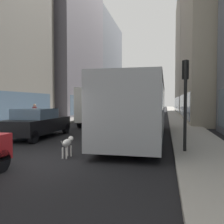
% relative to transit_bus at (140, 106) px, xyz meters
% --- Properties ---
extents(ground_plane, '(120.00, 120.00, 0.00)m').
position_rel_transit_bus_xyz_m(ground_plane, '(-2.80, 28.85, -1.78)').
color(ground_plane, black).
extents(sidewalk_left, '(2.40, 110.00, 0.15)m').
position_rel_transit_bus_xyz_m(sidewalk_left, '(-8.50, 28.85, -1.70)').
color(sidewalk_left, '#9E9991').
rests_on(sidewalk_left, ground).
extents(sidewalk_right, '(2.40, 110.00, 0.15)m').
position_rel_transit_bus_xyz_m(sidewalk_right, '(2.90, 28.85, -1.70)').
color(sidewalk_right, '#ADA89E').
rests_on(sidewalk_right, ground).
extents(building_left_far, '(9.14, 19.99, 20.35)m').
position_rel_transit_bus_xyz_m(building_left_far, '(-14.70, 40.13, 8.39)').
color(building_left_far, slate).
rests_on(building_left_far, ground).
extents(building_right_far, '(11.68, 18.52, 21.16)m').
position_rel_transit_bus_xyz_m(building_right_far, '(9.10, 31.02, 8.79)').
color(building_right_far, '#B2A893').
rests_on(building_right_far, ground).
extents(transit_bus, '(2.78, 11.53, 3.05)m').
position_rel_transit_bus_xyz_m(transit_bus, '(0.00, 0.00, 0.00)').
color(transit_bus, '#999EA3').
rests_on(transit_bus, ground).
extents(car_black_suv, '(1.93, 4.64, 1.62)m').
position_rel_transit_bus_xyz_m(car_black_suv, '(-5.60, -1.06, -0.95)').
color(car_black_suv, black).
rests_on(car_black_suv, ground).
extents(car_blue_hatchback, '(1.85, 4.62, 1.62)m').
position_rel_transit_bus_xyz_m(car_blue_hatchback, '(-5.60, 30.23, -0.95)').
color(car_blue_hatchback, '#4C6BB7').
rests_on(car_blue_hatchback, ground).
extents(box_truck, '(2.30, 7.50, 3.05)m').
position_rel_transit_bus_xyz_m(box_truck, '(-4.00, 6.86, -0.11)').
color(box_truck, silver).
rests_on(box_truck, ground).
extents(dalmatian_dog, '(0.22, 0.96, 0.72)m').
position_rel_transit_bus_xyz_m(dalmatian_dog, '(-2.05, -5.11, -1.26)').
color(dalmatian_dog, white).
rests_on(dalmatian_dog, ground).
extents(pedestrian_with_handbag, '(0.45, 0.34, 1.69)m').
position_rel_transit_bus_xyz_m(pedestrian_with_handbag, '(-8.32, 3.30, -0.76)').
color(pedestrian_with_handbag, '#1E1E2D').
rests_on(pedestrian_with_handbag, sidewalk_left).
extents(traffic_light_near, '(0.24, 0.41, 3.40)m').
position_rel_transit_bus_xyz_m(traffic_light_near, '(2.10, -3.72, 0.66)').
color(traffic_light_near, black).
rests_on(traffic_light_near, sidewalk_right).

